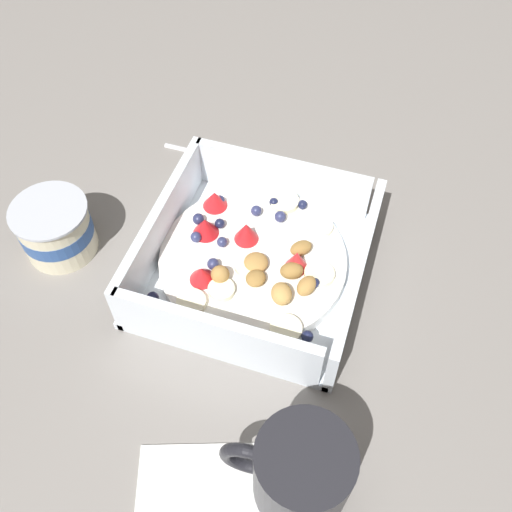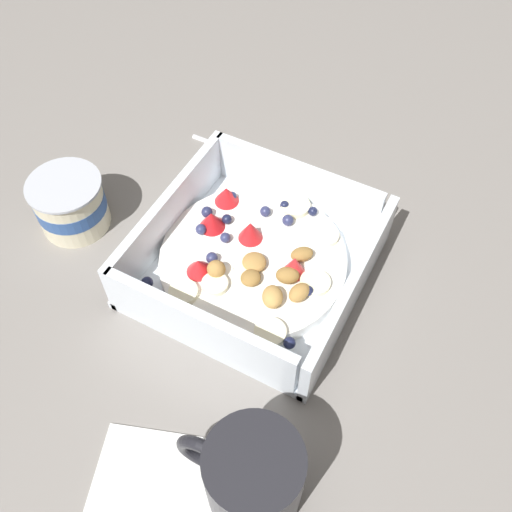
% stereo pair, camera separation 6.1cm
% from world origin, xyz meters
% --- Properties ---
extents(ground_plane, '(2.40, 2.40, 0.00)m').
position_xyz_m(ground_plane, '(0.00, 0.00, 0.00)').
color(ground_plane, gray).
extents(fruit_bowl, '(0.23, 0.23, 0.07)m').
position_xyz_m(fruit_bowl, '(0.02, -0.00, 0.02)').
color(fruit_bowl, white).
rests_on(fruit_bowl, ground).
extents(spoon, '(0.03, 0.17, 0.01)m').
position_xyz_m(spoon, '(0.17, 0.05, 0.00)').
color(spoon, silver).
rests_on(spoon, ground).
extents(yogurt_cup, '(0.08, 0.08, 0.07)m').
position_xyz_m(yogurt_cup, '(-0.02, 0.22, 0.03)').
color(yogurt_cup, beige).
rests_on(yogurt_cup, ground).
extents(coffee_mug, '(0.08, 0.11, 0.09)m').
position_xyz_m(coffee_mug, '(-0.19, -0.11, 0.05)').
color(coffee_mug, black).
rests_on(coffee_mug, ground).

